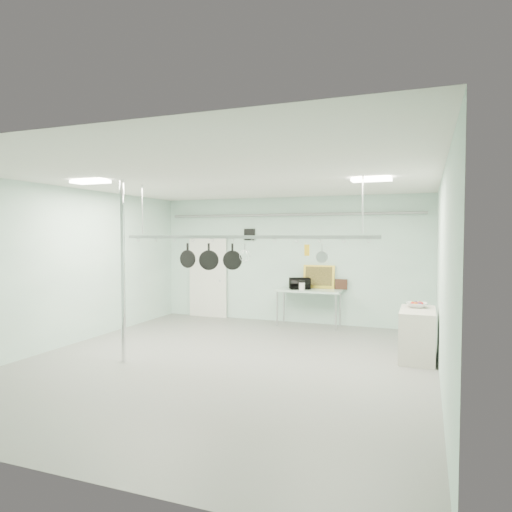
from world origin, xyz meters
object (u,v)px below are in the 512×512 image
at_px(prep_table, 309,292).
at_px(skillet_mid, 209,257).
at_px(pot_rack, 243,235).
at_px(coffee_canister, 302,286).
at_px(chrome_pole, 123,271).
at_px(side_cabinet, 417,334).
at_px(skillet_right, 232,256).
at_px(fruit_bowl, 417,305).
at_px(microwave, 300,283).
at_px(skillet_left, 188,255).

height_order(prep_table, skillet_mid, skillet_mid).
relative_size(pot_rack, coffee_canister, 25.63).
height_order(chrome_pole, prep_table, chrome_pole).
distance_m(chrome_pole, pot_rack, 2.19).
relative_size(side_cabinet, skillet_right, 2.56).
bearing_deg(prep_table, coffee_canister, -121.74).
height_order(coffee_canister, skillet_mid, skillet_mid).
height_order(chrome_pole, pot_rack, chrome_pole).
relative_size(prep_table, fruit_bowl, 4.30).
relative_size(microwave, skillet_right, 1.05).
relative_size(pot_rack, fruit_bowl, 12.89).
distance_m(chrome_pole, skillet_left, 1.22).
bearing_deg(skillet_right, coffee_canister, 67.57).
xyz_separation_m(microwave, skillet_right, (-0.36, -3.32, 0.81)).
distance_m(coffee_canister, fruit_bowl, 3.19).
height_order(chrome_pole, skillet_right, chrome_pole).
distance_m(pot_rack, skillet_right, 0.43).
bearing_deg(coffee_canister, fruit_bowl, -33.96).
bearing_deg(chrome_pole, pot_rack, 25.35).
height_order(prep_table, microwave, microwave).
height_order(side_cabinet, microwave, microwave).
height_order(side_cabinet, skillet_left, skillet_left).
distance_m(chrome_pole, coffee_canister, 4.60).
bearing_deg(prep_table, skillet_left, -114.64).
distance_m(pot_rack, skillet_left, 1.17).
relative_size(prep_table, pot_rack, 0.33).
height_order(chrome_pole, microwave, chrome_pole).
distance_m(prep_table, coffee_canister, 0.29).
relative_size(skillet_mid, skillet_right, 1.06).
relative_size(fruit_bowl, skillet_left, 0.83).
height_order(prep_table, fruit_bowl, fruit_bowl).
height_order(pot_rack, microwave, pot_rack).
height_order(skillet_left, skillet_mid, same).
relative_size(microwave, fruit_bowl, 1.33).
bearing_deg(chrome_pole, fruit_bowl, 24.70).
bearing_deg(coffee_canister, chrome_pole, -118.55).
relative_size(side_cabinet, microwave, 2.43).
xyz_separation_m(pot_rack, skillet_left, (-1.11, 0.00, -0.37)).
bearing_deg(skillet_left, pot_rack, 3.28).
xyz_separation_m(pot_rack, skillet_right, (-0.20, 0.00, -0.38)).
distance_m(prep_table, microwave, 0.32).
bearing_deg(pot_rack, coffee_canister, 84.88).
height_order(side_cabinet, pot_rack, pot_rack).
bearing_deg(fruit_bowl, chrome_pole, -155.30).
distance_m(chrome_pole, skillet_right, 1.94).
distance_m(side_cabinet, microwave, 3.61).
bearing_deg(fruit_bowl, prep_table, 141.90).
xyz_separation_m(pot_rack, fruit_bowl, (2.93, 1.32, -1.28)).
height_order(fruit_bowl, skillet_left, skillet_left).
relative_size(prep_table, skillet_right, 3.41).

